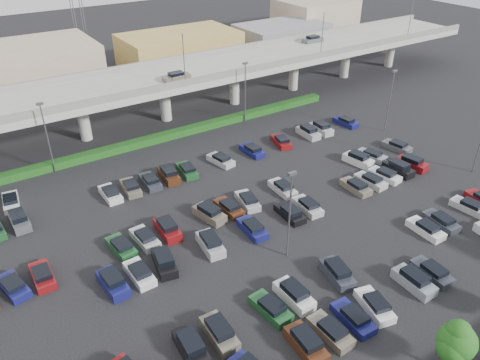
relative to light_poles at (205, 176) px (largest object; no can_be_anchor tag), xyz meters
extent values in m
plane|color=black|center=(4.13, -2.00, -6.24)|extent=(280.00, 280.00, 0.00)
cube|color=#979890|center=(4.13, 30.00, 1.01)|extent=(150.00, 13.00, 1.10)
cube|color=slate|center=(4.13, 23.75, 2.06)|extent=(150.00, 0.50, 1.00)
cube|color=slate|center=(4.13, 36.25, 2.06)|extent=(150.00, 0.50, 1.00)
cylinder|color=#979890|center=(-4.87, 30.00, -2.89)|extent=(1.80, 1.80, 6.70)
cube|color=slate|center=(-4.87, 30.00, 0.26)|extent=(2.60, 9.75, 0.50)
cylinder|color=#979890|center=(9.12, 30.00, -2.89)|extent=(1.80, 1.80, 6.70)
cube|color=slate|center=(9.12, 30.00, 0.26)|extent=(2.60, 9.75, 0.50)
cylinder|color=#979890|center=(23.12, 30.00, -2.89)|extent=(1.80, 1.80, 6.70)
cube|color=slate|center=(23.12, 30.00, 0.26)|extent=(2.60, 9.75, 0.50)
cylinder|color=#979890|center=(37.12, 30.00, -2.89)|extent=(1.80, 1.80, 6.70)
cube|color=slate|center=(37.12, 30.00, 0.26)|extent=(2.60, 9.75, 0.50)
cylinder|color=#979890|center=(51.12, 30.00, -2.89)|extent=(1.80, 1.80, 6.70)
cube|color=slate|center=(51.12, 30.00, 0.26)|extent=(2.60, 9.75, 0.50)
cylinder|color=#979890|center=(65.12, 30.00, -2.89)|extent=(1.80, 1.80, 6.70)
cube|color=slate|center=(65.12, 30.00, 0.26)|extent=(2.60, 9.75, 0.50)
cube|color=#676051|center=(10.12, 27.00, 1.97)|extent=(4.40, 1.82, 0.82)
cube|color=black|center=(10.12, 27.00, 2.60)|extent=(2.30, 1.60, 0.50)
cube|color=#4F5256|center=(44.12, 33.00, 1.97)|extent=(4.40, 1.82, 0.82)
cube|color=black|center=(44.12, 33.00, 2.60)|extent=(2.30, 1.60, 0.50)
cylinder|color=#545459|center=(10.12, 23.90, 5.56)|extent=(0.14, 0.14, 8.00)
cylinder|color=#545459|center=(38.12, 23.90, 5.56)|extent=(0.14, 0.14, 8.00)
cylinder|color=#545459|center=(62.12, 23.90, 5.56)|extent=(0.14, 0.14, 8.00)
cube|color=#133D12|center=(4.13, 23.00, -5.69)|extent=(66.00, 1.60, 1.10)
sphere|color=#134612|center=(6.13, -28.39, -2.84)|extent=(3.07, 3.07, 3.07)
sphere|color=#134612|center=(6.84, -28.29, -3.39)|extent=(2.41, 2.41, 2.41)
sphere|color=#134612|center=(5.52, -28.47, -3.17)|extent=(2.41, 2.41, 2.41)
sphere|color=#134612|center=(6.17, -28.27, -1.97)|extent=(2.08, 2.08, 2.08)
cube|color=#492613|center=(-2.12, -20.50, -5.71)|extent=(2.18, 4.54, 1.05)
cube|color=black|center=(-2.12, -20.50, -4.89)|extent=(1.81, 2.72, 0.65)
cube|color=#676051|center=(0.63, -20.50, -5.83)|extent=(1.93, 4.44, 0.82)
cube|color=black|center=(0.63, -20.70, -5.20)|extent=(1.66, 2.34, 0.50)
cube|color=navy|center=(3.38, -20.50, -5.83)|extent=(2.08, 4.50, 0.82)
cube|color=black|center=(3.38, -20.70, -5.20)|extent=(1.73, 2.39, 0.50)
cube|color=white|center=(6.13, -20.50, -5.83)|extent=(2.79, 4.70, 0.82)
cube|color=black|center=(6.13, -20.69, -5.20)|extent=(2.09, 2.61, 0.50)
cube|color=gray|center=(11.62, -20.50, -5.71)|extent=(1.99, 4.47, 1.05)
cube|color=black|center=(11.62, -20.50, -4.89)|extent=(1.70, 2.66, 0.65)
cube|color=#2F333D|center=(14.38, -20.50, -5.83)|extent=(2.15, 4.53, 0.82)
cube|color=black|center=(14.38, -20.70, -5.20)|extent=(1.77, 2.42, 0.50)
cube|color=black|center=(-10.38, -15.50, -5.71)|extent=(2.15, 4.52, 1.05)
cube|color=black|center=(-10.38, -15.50, -4.89)|extent=(1.79, 2.71, 0.65)
cube|color=#676051|center=(-7.62, -15.50, -5.71)|extent=(2.03, 4.48, 1.05)
cube|color=black|center=(-7.62, -15.50, -4.89)|extent=(1.72, 2.67, 0.65)
cube|color=#1C5026|center=(-2.12, -15.50, -5.83)|extent=(2.23, 4.55, 0.82)
cube|color=black|center=(-2.12, -15.70, -5.20)|extent=(1.81, 2.44, 0.50)
cube|color=white|center=(0.63, -15.50, -5.71)|extent=(1.88, 4.43, 1.05)
cube|color=black|center=(0.63, -15.50, -4.89)|extent=(1.64, 2.62, 0.65)
cube|color=#2F333D|center=(6.13, -15.50, -5.71)|extent=(2.69, 4.68, 1.05)
cube|color=black|center=(6.13, -15.50, -4.89)|extent=(2.11, 2.88, 0.65)
cube|color=white|center=(19.88, -15.50, -5.83)|extent=(2.02, 4.48, 0.82)
cube|color=black|center=(19.88, -15.70, -5.20)|extent=(1.70, 2.37, 0.50)
cube|color=#2F333D|center=(22.62, -15.50, -5.83)|extent=(2.24, 4.56, 0.82)
cube|color=black|center=(22.62, -15.70, -5.20)|extent=(1.82, 2.44, 0.50)
cube|color=#BBBABD|center=(28.12, -15.50, -5.83)|extent=(2.28, 4.57, 0.82)
cube|color=black|center=(28.12, -15.70, -5.20)|extent=(1.84, 2.46, 0.50)
cube|color=navy|center=(-13.12, -4.50, -5.71)|extent=(2.11, 4.51, 1.05)
cube|color=black|center=(-13.12, -4.50, -4.89)|extent=(1.77, 2.70, 0.65)
cube|color=white|center=(-10.38, -4.50, -5.83)|extent=(1.96, 4.46, 0.82)
cube|color=black|center=(-10.38, -4.70, -5.20)|extent=(1.67, 2.35, 0.50)
cube|color=black|center=(-7.62, -4.50, -5.71)|extent=(2.61, 4.66, 1.05)
cube|color=black|center=(-7.62, -4.50, -4.89)|extent=(2.06, 2.85, 0.65)
cube|color=#AEADB2|center=(-2.12, -4.50, -5.71)|extent=(2.34, 4.59, 1.05)
cube|color=black|center=(-2.12, -4.50, -4.89)|extent=(1.90, 2.77, 0.65)
cube|color=navy|center=(3.38, -4.50, -5.83)|extent=(2.10, 4.51, 0.82)
cube|color=black|center=(3.38, -4.70, -5.20)|extent=(1.75, 2.40, 0.50)
cube|color=black|center=(8.88, -4.50, -5.83)|extent=(2.06, 4.49, 0.82)
cube|color=black|center=(8.88, -4.70, -5.20)|extent=(1.73, 2.38, 0.50)
cube|color=#BBBABD|center=(11.62, -4.50, -5.83)|extent=(2.15, 4.53, 0.82)
cube|color=black|center=(11.62, -4.70, -5.20)|extent=(1.77, 2.42, 0.50)
cube|color=#676051|center=(19.88, -4.50, -5.83)|extent=(1.92, 4.44, 0.82)
cube|color=black|center=(19.88, -4.70, -5.20)|extent=(1.65, 2.33, 0.50)
cube|color=#BBBABD|center=(22.62, -4.50, -5.83)|extent=(2.14, 4.52, 0.82)
cube|color=black|center=(22.62, -4.70, -5.20)|extent=(1.77, 2.41, 0.50)
cube|color=white|center=(25.38, -4.50, -5.83)|extent=(2.38, 4.60, 0.82)
cube|color=black|center=(25.38, -4.70, -5.20)|extent=(1.89, 2.49, 0.50)
cube|color=black|center=(28.12, -4.50, -5.71)|extent=(1.85, 4.41, 1.05)
cube|color=black|center=(28.12, -4.50, -4.89)|extent=(1.62, 2.61, 0.65)
cube|color=maroon|center=(30.88, -4.50, -5.71)|extent=(2.49, 4.63, 1.05)
cube|color=black|center=(30.88, -4.50, -4.89)|extent=(1.99, 2.82, 0.65)
cube|color=navy|center=(-21.38, 0.50, -5.83)|extent=(2.75, 4.69, 0.82)
cube|color=black|center=(-21.38, 0.30, -5.20)|extent=(2.07, 2.60, 0.50)
cube|color=maroon|center=(-18.62, 0.50, -5.83)|extent=(1.88, 4.42, 0.82)
cube|color=black|center=(-18.62, 0.30, -5.20)|extent=(1.63, 2.32, 0.50)
cube|color=#1C5026|center=(-10.38, 0.50, -5.83)|extent=(2.27, 4.57, 0.82)
cube|color=black|center=(-10.38, 0.30, -5.20)|extent=(1.83, 2.45, 0.50)
cube|color=#BBBABD|center=(-7.62, 0.50, -5.83)|extent=(2.11, 4.51, 0.82)
cube|color=black|center=(-7.62, 0.30, -5.20)|extent=(1.75, 2.40, 0.50)
cube|color=maroon|center=(-4.87, 0.50, -5.71)|extent=(2.02, 4.48, 1.05)
cube|color=black|center=(-4.87, 0.50, -4.89)|extent=(1.72, 2.67, 0.65)
cube|color=#676051|center=(0.63, 0.50, -5.71)|extent=(2.66, 4.67, 1.05)
cube|color=black|center=(0.63, 0.50, -4.89)|extent=(2.09, 2.87, 0.65)
cube|color=#492613|center=(3.38, 0.50, -5.83)|extent=(1.99, 4.47, 0.82)
cube|color=black|center=(3.38, 0.30, -5.20)|extent=(1.69, 2.36, 0.50)
cube|color=#AEADB2|center=(6.13, 0.50, -5.83)|extent=(2.61, 4.66, 0.82)
cube|color=black|center=(6.13, 0.30, -5.20)|extent=(2.00, 2.56, 0.50)
cube|color=#BBBABD|center=(11.62, 0.50, -5.83)|extent=(2.03, 4.48, 0.82)
cube|color=black|center=(11.62, 0.30, -5.20)|extent=(1.71, 2.37, 0.50)
cube|color=white|center=(25.38, 0.50, -5.71)|extent=(2.50, 4.63, 1.05)
cube|color=black|center=(25.38, 0.50, -4.89)|extent=(1.99, 2.82, 0.65)
cube|color=gray|center=(28.12, 0.50, -5.83)|extent=(2.68, 4.68, 0.82)
cube|color=black|center=(28.12, 0.30, -5.20)|extent=(2.04, 2.58, 0.50)
cube|color=#4F5256|center=(33.62, 0.50, -5.83)|extent=(2.44, 4.62, 0.82)
cube|color=black|center=(33.62, 0.30, -5.20)|extent=(1.92, 2.51, 0.50)
cube|color=#4F5256|center=(-18.62, 11.50, -5.71)|extent=(1.95, 4.45, 1.05)
cube|color=black|center=(-18.62, 11.50, -4.89)|extent=(1.68, 2.64, 0.65)
cube|color=white|center=(-7.62, 11.50, -5.83)|extent=(1.85, 4.41, 0.82)
cube|color=black|center=(-7.62, 11.30, -5.20)|extent=(1.62, 2.31, 0.50)
cube|color=#676051|center=(-4.87, 11.50, -5.83)|extent=(2.20, 4.54, 0.82)
cube|color=black|center=(-4.87, 11.30, -5.20)|extent=(1.80, 2.43, 0.50)
cube|color=#2F333D|center=(-2.12, 11.50, -5.83)|extent=(2.02, 4.48, 0.82)
cube|color=black|center=(-2.12, 11.30, -5.20)|extent=(1.71, 2.37, 0.50)
cube|color=#492613|center=(0.63, 11.50, -5.71)|extent=(2.19, 4.54, 1.05)
cube|color=black|center=(0.63, 11.50, -4.89)|extent=(1.82, 2.73, 0.65)
cube|color=#1C5026|center=(3.38, 11.50, -5.83)|extent=(2.26, 4.56, 0.82)
cube|color=black|center=(3.38, 11.30, -5.20)|extent=(1.83, 2.45, 0.50)
cube|color=#BBBABD|center=(8.88, 11.50, -5.83)|extent=(2.54, 4.65, 0.82)
cube|color=black|center=(8.88, 11.30, -5.20)|extent=(1.97, 2.54, 0.50)
cube|color=navy|center=(14.38, 11.50, -5.83)|extent=(2.01, 4.47, 0.82)
cube|color=black|center=(14.38, 11.30, -5.20)|extent=(1.70, 2.37, 0.50)
cube|color=maroon|center=(19.88, 11.50, -5.83)|extent=(2.81, 4.71, 0.82)
cube|color=black|center=(19.88, 11.31, -5.20)|extent=(2.10, 2.61, 0.50)
cube|color=#AEADB2|center=(25.38, 11.50, -5.71)|extent=(1.98, 4.47, 1.05)
cube|color=black|center=(25.38, 11.50, -4.89)|extent=(1.70, 2.66, 0.65)
cube|color=#BBBABD|center=(28.12, 11.50, -5.71)|extent=(2.08, 4.50, 1.05)
cube|color=black|center=(28.12, 11.50, -4.89)|extent=(1.76, 2.69, 0.65)
cube|color=navy|center=(33.62, 11.50, -5.83)|extent=(2.15, 4.53, 0.82)
cube|color=black|center=(33.62, 11.30, -5.20)|extent=(1.77, 2.42, 0.50)
cube|color=white|center=(-18.62, 16.50, -5.83)|extent=(2.31, 4.58, 0.82)
cube|color=black|center=(-18.62, 16.30, -5.20)|extent=(1.85, 2.47, 0.50)
cylinder|color=#545459|center=(37.12, 6.00, -1.24)|extent=(0.18, 0.18, 10.00)
cube|color=#545459|center=(37.12, 6.00, 3.91)|extent=(0.90, 0.38, 0.30)
cylinder|color=#545459|center=(-11.88, 22.00, -1.24)|extent=(0.18, 0.18, 10.00)
cube|color=#545459|center=(-11.88, 22.00, 3.91)|extent=(0.90, 0.38, 0.30)
cylinder|color=#545459|center=(20.12, 22.00, -1.24)|extent=(0.18, 0.18, 10.00)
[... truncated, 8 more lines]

